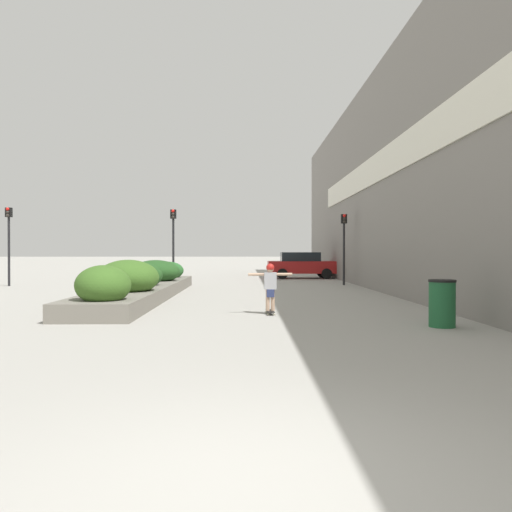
% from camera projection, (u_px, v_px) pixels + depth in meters
% --- Properties ---
extents(ground_plane, '(300.00, 300.00, 0.00)m').
position_uv_depth(ground_plane, '(251.00, 482.00, 3.58)').
color(ground_plane, '#A3A099').
extents(building_wall_right, '(0.67, 44.58, 9.36)m').
position_uv_depth(building_wall_right, '(397.00, 171.00, 18.80)').
color(building_wall_right, gray).
rests_on(building_wall_right, ground_plane).
extents(planter_box, '(2.06, 13.11, 1.40)m').
position_uv_depth(planter_box, '(144.00, 282.00, 17.77)').
color(planter_box, slate).
rests_on(planter_box, ground_plane).
extents(skateboard, '(0.24, 0.73, 0.09)m').
position_uv_depth(skateboard, '(270.00, 312.00, 13.13)').
color(skateboard, black).
rests_on(skateboard, ground_plane).
extents(skateboarder, '(1.16, 0.21, 1.24)m').
position_uv_depth(skateboarder, '(270.00, 282.00, 13.12)').
color(skateboarder, tan).
rests_on(skateboarder, skateboard).
extents(trash_bin, '(0.59, 0.59, 1.04)m').
position_uv_depth(trash_bin, '(442.00, 303.00, 10.90)').
color(trash_bin, '#1E5B33').
rests_on(trash_bin, ground_plane).
extents(car_leftmost, '(4.26, 2.01, 1.60)m').
position_uv_depth(car_leftmost, '(302.00, 265.00, 30.63)').
color(car_leftmost, maroon).
rests_on(car_leftmost, ground_plane).
extents(car_center_left, '(3.80, 2.06, 1.45)m').
position_uv_depth(car_center_left, '(451.00, 267.00, 27.62)').
color(car_center_left, black).
rests_on(car_center_left, ground_plane).
extents(traffic_light_left, '(0.28, 0.30, 3.72)m').
position_uv_depth(traffic_light_left, '(173.00, 234.00, 24.64)').
color(traffic_light_left, black).
rests_on(traffic_light_left, ground_plane).
extents(traffic_light_right, '(0.28, 0.30, 3.47)m').
position_uv_depth(traffic_light_right, '(344.00, 237.00, 24.38)').
color(traffic_light_right, black).
rests_on(traffic_light_right, ground_plane).
extents(traffic_light_far_left, '(0.28, 0.30, 3.74)m').
position_uv_depth(traffic_light_far_left, '(9.00, 233.00, 23.69)').
color(traffic_light_far_left, black).
rests_on(traffic_light_far_left, ground_plane).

